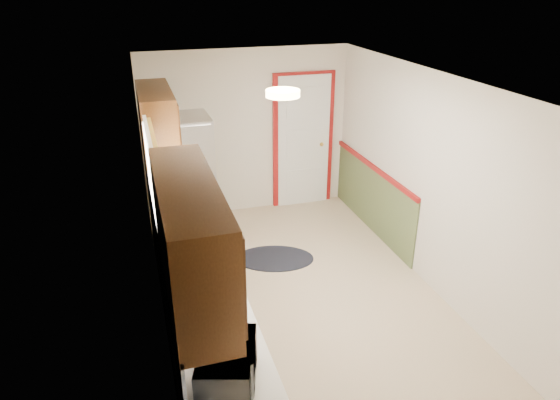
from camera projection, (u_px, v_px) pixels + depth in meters
room_shell at (305, 201)px, 5.06m from camera, size 3.20×5.20×2.52m
kitchen_run at (189, 268)px, 4.64m from camera, size 0.63×4.00×2.20m
back_wall_trim at (318, 153)px, 7.38m from camera, size 1.12×2.30×2.08m
ceiling_fixture at (283, 93)px, 4.33m from camera, size 0.30×0.30×0.06m
microwave at (227, 363)px, 3.08m from camera, size 0.42×0.56×0.34m
refrigerator at (185, 181)px, 6.45m from camera, size 0.73×0.72×1.71m
rug at (275, 258)px, 6.34m from camera, size 1.13×0.90×0.01m
cooktop at (175, 188)px, 6.00m from camera, size 0.53×0.63×0.02m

